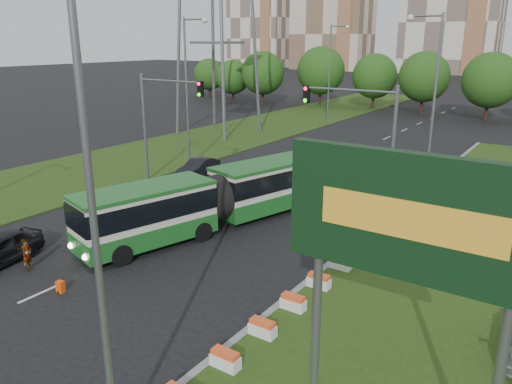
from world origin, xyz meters
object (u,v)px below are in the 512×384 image
Objects in this scene: traffic_mast_median at (366,131)px; shopping_trolley at (60,287)px; billboard at (410,232)px; pedestrian at (27,255)px; articulated_bus at (221,196)px; car_left_far at (198,168)px; traffic_mast_left at (160,112)px.

shopping_trolley is (-7.12, -15.53, -5.09)m from traffic_mast_median.
billboard reaches higher than pedestrian.
articulated_bus is 4.07× the size of car_left_far.
pedestrian is (4.93, -14.05, -4.56)m from traffic_mast_left.
billboard is 15.44× the size of shopping_trolley.
shopping_trolley is (7.41, -17.81, -0.43)m from car_left_far.
traffic_mast_left is at bearing 146.45° from billboard.
billboard is 29.12m from car_left_far.
pedestrian is at bearing 158.98° from shopping_trolley.
pedestrian is (-10.22, -15.05, -4.56)m from traffic_mast_median.
billboard and traffic_mast_left have the same top height.
articulated_bus is 32.98× the size of shopping_trolley.
pedestrian is at bearing -70.64° from traffic_mast_left.
billboard is at bearing -115.45° from pedestrian.
articulated_bus reaches higher than pedestrian.
shopping_trolley is at bearing -61.06° from traffic_mast_left.
traffic_mast_median is 5.08× the size of pedestrian.
traffic_mast_median is at bearing 54.21° from articulated_bus.
traffic_mast_left is 5.73m from car_left_far.
traffic_mast_median is 1.00× the size of traffic_mast_left.
traffic_mast_left reaches higher than car_left_far.
billboard is 5.08× the size of pedestrian.
articulated_bus is 10.84× the size of pedestrian.
traffic_mast_left is 5.08× the size of pedestrian.
shopping_trolley is (-14.59, 0.47, -5.91)m from billboard.
traffic_mast_left reaches higher than shopping_trolley.
traffic_mast_left is at bearing -105.59° from car_left_far.
pedestrian is at bearing -80.75° from car_left_far.
traffic_mast_median is 0.47× the size of articulated_bus.
car_left_far is at bearing 100.46° from shopping_trolley.
traffic_mast_left reaches higher than articulated_bus.
billboard is at bearing -22.21° from articulated_bus.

